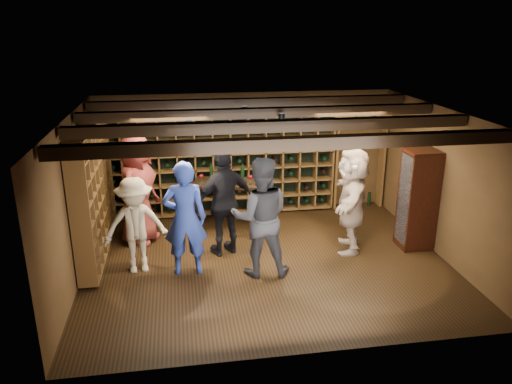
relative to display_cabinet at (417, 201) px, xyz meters
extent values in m
plane|color=black|center=(-2.71, -0.20, -0.86)|extent=(6.00, 6.00, 0.00)
plane|color=#4D341A|center=(-2.71, 2.30, 0.39)|extent=(6.00, 0.00, 6.00)
plane|color=#4D341A|center=(-2.71, -2.70, 0.39)|extent=(6.00, 0.00, 6.00)
plane|color=#4D341A|center=(-5.71, -0.20, 0.39)|extent=(0.00, 5.00, 5.00)
plane|color=#4D341A|center=(0.29, -0.20, 0.39)|extent=(0.00, 5.00, 5.00)
plane|color=black|center=(-2.71, -0.20, 1.64)|extent=(6.00, 6.00, 0.00)
cube|color=black|center=(-2.71, -1.80, 1.56)|extent=(5.90, 0.18, 0.16)
cube|color=black|center=(-2.71, -0.70, 1.56)|extent=(5.90, 0.18, 0.16)
cube|color=black|center=(-2.71, 0.40, 1.56)|extent=(5.90, 0.18, 0.16)
cube|color=black|center=(-2.71, 1.50, 1.56)|extent=(5.90, 0.18, 0.16)
cylinder|color=black|center=(-3.91, -0.20, 1.53)|extent=(0.10, 0.10, 0.10)
cylinder|color=black|center=(-2.41, 0.20, 1.53)|extent=(0.10, 0.10, 0.10)
cylinder|color=black|center=(-1.31, -0.50, 1.53)|extent=(0.10, 0.10, 0.10)
cylinder|color=black|center=(-2.91, 1.00, 1.53)|extent=(0.10, 0.10, 0.10)
cube|color=brown|center=(-3.24, 2.13, 0.29)|extent=(4.65, 0.30, 2.20)
cube|color=black|center=(-3.24, 2.13, 0.29)|extent=(4.56, 0.02, 2.16)
cube|color=brown|center=(-5.54, 0.62, 0.29)|extent=(0.30, 2.65, 2.20)
cube|color=black|center=(-5.54, 0.62, 0.29)|extent=(0.29, 0.02, 2.16)
cube|color=brown|center=(-0.31, 2.12, 0.99)|extent=(1.15, 0.32, 0.04)
cube|color=brown|center=(0.21, 2.12, 0.07)|extent=(0.05, 0.28, 1.85)
cube|color=brown|center=(-0.83, 2.12, 0.07)|extent=(0.05, 0.28, 1.85)
cube|color=#9A7E4D|center=(-0.71, 2.12, 1.11)|extent=(0.40, 0.30, 0.20)
cube|color=#9A7E4D|center=(-0.26, 2.12, 1.11)|extent=(0.40, 0.30, 0.20)
cube|color=#9A7E4D|center=(0.09, 2.12, 1.11)|extent=(0.40, 0.30, 0.20)
cube|color=black|center=(0.01, 0.00, -0.81)|extent=(0.55, 0.50, 0.10)
cube|color=black|center=(0.01, 0.00, 0.04)|extent=(0.55, 0.50, 1.70)
cube|color=white|center=(-0.25, 0.00, 0.04)|extent=(0.01, 0.46, 1.60)
cube|color=black|center=(0.01, 0.00, 0.04)|extent=(0.50, 0.44, 0.02)
sphere|color=#59260C|center=(-0.01, 0.00, 0.14)|extent=(0.18, 0.18, 0.18)
imported|color=navy|center=(-4.05, -0.35, 0.08)|extent=(0.69, 0.46, 1.86)
imported|color=black|center=(-2.89, -0.55, 0.11)|extent=(1.01, 0.83, 1.92)
imported|color=maroon|center=(-4.85, 1.01, 0.14)|extent=(0.99, 1.15, 1.99)
imported|color=black|center=(-3.36, 0.26, 0.08)|extent=(1.18, 0.82, 1.87)
imported|color=gray|center=(-4.82, -0.17, -0.07)|extent=(1.08, 0.71, 1.58)
imported|color=tan|center=(-1.18, 0.07, 0.06)|extent=(1.07, 1.79, 1.84)
cube|color=black|center=(-3.20, 1.27, 0.09)|extent=(1.41, 0.92, 0.05)
cube|color=black|center=(-3.84, 1.14, -0.39)|extent=(0.08, 0.08, 0.93)
cube|color=black|center=(-2.68, 0.88, -0.39)|extent=(0.08, 0.08, 0.93)
cube|color=black|center=(-3.71, 1.67, -0.39)|extent=(0.08, 0.08, 0.93)
cube|color=black|center=(-2.56, 1.40, -0.39)|extent=(0.08, 0.08, 0.93)
cylinder|color=black|center=(-3.50, 1.40, 0.26)|extent=(0.07, 0.07, 0.28)
cylinder|color=black|center=(-3.24, 1.34, 0.26)|extent=(0.07, 0.07, 0.28)
cylinder|color=black|center=(-2.92, 1.26, 0.26)|extent=(0.07, 0.07, 0.28)
camera|label=1|loc=(-4.09, -7.66, 3.00)|focal=35.00mm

